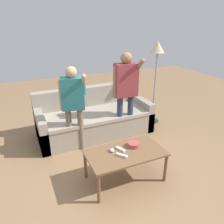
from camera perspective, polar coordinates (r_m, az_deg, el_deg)
The scene contains 10 objects.
ground_plane at distance 3.44m, azimuth 0.03°, elevation -15.16°, with size 12.00×12.00×0.00m, color #93704C.
couch at distance 4.39m, azimuth -4.70°, elevation -1.69°, with size 2.17×0.95×0.85m.
coffee_table at distance 3.09m, azimuth 3.44°, elevation -11.04°, with size 1.06×0.59×0.45m.
snack_bowl at distance 3.17m, azimuth 5.56°, elevation -8.30°, with size 0.17×0.17×0.06m, color #B24C47.
game_remote_nunchuk at distance 3.04m, azimuth -0.06°, elevation -9.79°, with size 0.06×0.09×0.05m.
floor_lamp at distance 4.61m, azimuth 11.54°, elevation 14.02°, with size 0.28×0.28×1.71m.
player_left at distance 3.60m, azimuth -9.98°, elevation 3.07°, with size 0.42×0.40×1.46m.
player_right at distance 3.93m, azimuth 3.58°, elevation 6.55°, with size 0.47×0.37×1.61m.
game_remote_wand_near at distance 3.08m, azimuth 2.21°, elevation -9.56°, with size 0.09×0.15×0.03m.
game_remote_wand_far at distance 2.96m, azimuth 2.55°, elevation -11.13°, with size 0.12×0.14×0.03m.
Camera 1 is at (-1.10, -2.46, 2.14)m, focal length 35.47 mm.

